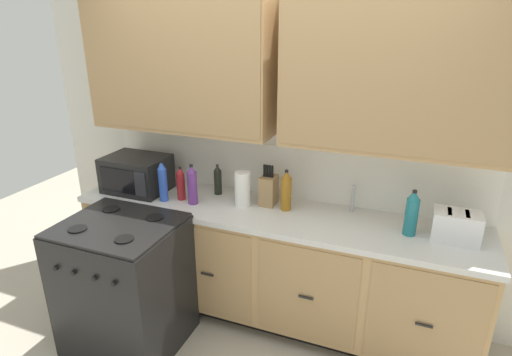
# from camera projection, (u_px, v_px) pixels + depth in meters

# --- Properties ---
(ground_plane) EXTENTS (8.00, 8.00, 0.00)m
(ground_plane) POSITION_uv_depth(u_px,v_px,m) (255.00, 339.00, 3.10)
(ground_plane) COLOR #B2A893
(wall_unit) EXTENTS (4.13, 0.40, 2.57)m
(wall_unit) POSITION_uv_depth(u_px,v_px,m) (282.00, 101.00, 2.94)
(wall_unit) COLOR silver
(wall_unit) RESTS_ON ground_plane
(counter_run) EXTENTS (2.96, 0.64, 0.90)m
(counter_run) POSITION_uv_depth(u_px,v_px,m) (270.00, 264.00, 3.19)
(counter_run) COLOR black
(counter_run) RESTS_ON ground_plane
(stove_range) EXTENTS (0.76, 0.68, 0.95)m
(stove_range) POSITION_uv_depth(u_px,v_px,m) (125.00, 284.00, 2.93)
(stove_range) COLOR black
(stove_range) RESTS_ON ground_plane
(microwave) EXTENTS (0.48, 0.37, 0.28)m
(microwave) POSITION_uv_depth(u_px,v_px,m) (137.00, 174.00, 3.36)
(microwave) COLOR black
(microwave) RESTS_ON counter_run
(toaster) EXTENTS (0.28, 0.18, 0.19)m
(toaster) POSITION_uv_depth(u_px,v_px,m) (456.00, 226.00, 2.61)
(toaster) COLOR white
(toaster) RESTS_ON counter_run
(knife_block) EXTENTS (0.11, 0.14, 0.31)m
(knife_block) POSITION_uv_depth(u_px,v_px,m) (269.00, 190.00, 3.11)
(knife_block) COLOR #9C794E
(knife_block) RESTS_ON counter_run
(sink_faucet) EXTENTS (0.02, 0.02, 0.20)m
(sink_faucet) POSITION_uv_depth(u_px,v_px,m) (353.00, 198.00, 3.00)
(sink_faucet) COLOR #B2B5BA
(sink_faucet) RESTS_ON counter_run
(paper_towel_roll) EXTENTS (0.12, 0.12, 0.26)m
(paper_towel_roll) POSITION_uv_depth(u_px,v_px,m) (243.00, 189.00, 3.08)
(paper_towel_roll) COLOR white
(paper_towel_roll) RESTS_ON counter_run
(bottle_amber) EXTENTS (0.08, 0.08, 0.30)m
(bottle_amber) POSITION_uv_depth(u_px,v_px,m) (286.00, 191.00, 3.01)
(bottle_amber) COLOR #9E6619
(bottle_amber) RESTS_ON counter_run
(bottle_dark) EXTENTS (0.06, 0.06, 0.24)m
(bottle_dark) POSITION_uv_depth(u_px,v_px,m) (218.00, 180.00, 3.29)
(bottle_dark) COLOR black
(bottle_dark) RESTS_ON counter_run
(bottle_blue) EXTENTS (0.07, 0.07, 0.32)m
(bottle_blue) POSITION_uv_depth(u_px,v_px,m) (163.00, 181.00, 3.16)
(bottle_blue) COLOR blue
(bottle_blue) RESTS_ON counter_run
(bottle_red) EXTENTS (0.06, 0.06, 0.26)m
(bottle_red) POSITION_uv_depth(u_px,v_px,m) (181.00, 184.00, 3.19)
(bottle_red) COLOR maroon
(bottle_red) RESTS_ON counter_run
(bottle_violet) EXTENTS (0.07, 0.07, 0.31)m
(bottle_violet) POSITION_uv_depth(u_px,v_px,m) (192.00, 185.00, 3.11)
(bottle_violet) COLOR #663384
(bottle_violet) RESTS_ON counter_run
(bottle_teal) EXTENTS (0.08, 0.08, 0.30)m
(bottle_teal) POSITION_uv_depth(u_px,v_px,m) (412.00, 213.00, 2.66)
(bottle_teal) COLOR #1E707A
(bottle_teal) RESTS_ON counter_run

